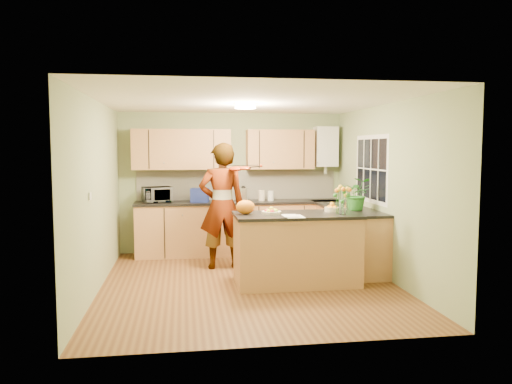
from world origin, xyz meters
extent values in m
plane|color=#573119|center=(0.00, 0.00, 0.00)|extent=(4.50, 4.50, 0.00)
cube|color=white|center=(0.00, 0.00, 2.50)|extent=(4.00, 4.50, 0.02)
cube|color=#8E9E71|center=(0.00, 2.25, 1.25)|extent=(4.00, 0.02, 2.50)
cube|color=#8E9E71|center=(0.00, -2.25, 1.25)|extent=(4.00, 0.02, 2.50)
cube|color=#8E9E71|center=(-2.00, 0.00, 1.25)|extent=(0.02, 4.50, 2.50)
cube|color=#8E9E71|center=(2.00, 0.00, 1.25)|extent=(0.02, 4.50, 2.50)
cube|color=#B37647|center=(0.10, 1.95, 0.45)|extent=(3.60, 0.60, 0.90)
cube|color=black|center=(0.10, 1.94, 0.92)|extent=(3.64, 0.62, 0.04)
cube|color=#B37647|center=(1.70, 0.85, 0.45)|extent=(0.60, 2.20, 0.90)
cube|color=black|center=(1.69, 0.85, 0.92)|extent=(0.62, 2.24, 0.04)
cube|color=#EFE4CF|center=(0.10, 2.23, 1.20)|extent=(3.60, 0.02, 0.52)
cube|color=#B37647|center=(-0.90, 2.08, 1.85)|extent=(1.70, 0.34, 0.70)
cube|color=#B37647|center=(0.85, 2.08, 1.85)|extent=(1.20, 0.34, 0.70)
cube|color=white|center=(1.70, 2.09, 1.90)|extent=(0.40, 0.30, 0.72)
cylinder|color=silver|center=(1.70, 2.09, 1.50)|extent=(0.06, 0.06, 0.20)
cube|color=white|center=(1.99, 0.60, 1.55)|extent=(0.01, 1.30, 1.05)
cube|color=black|center=(1.99, 0.60, 1.55)|extent=(0.01, 1.18, 0.92)
cube|color=white|center=(-1.99, -0.60, 1.30)|extent=(0.02, 0.09, 0.09)
cylinder|color=#FFEABF|center=(0.00, 0.30, 2.46)|extent=(0.30, 0.30, 0.06)
cylinder|color=white|center=(0.00, 0.30, 2.49)|extent=(0.10, 0.10, 0.02)
cube|color=#B37647|center=(0.65, -0.12, 0.47)|extent=(1.66, 0.83, 0.93)
cube|color=black|center=(0.65, -0.12, 0.95)|extent=(1.70, 0.87, 0.04)
cylinder|color=beige|center=(0.30, -0.12, 1.00)|extent=(0.27, 0.27, 0.04)
cylinder|color=beige|center=(1.20, 0.03, 1.01)|extent=(0.21, 0.21, 0.06)
cylinder|color=silver|center=(1.25, -0.30, 1.08)|extent=(0.10, 0.10, 0.21)
ellipsoid|color=orange|center=(-0.05, -0.07, 1.07)|extent=(0.32, 0.30, 0.19)
cube|color=white|center=(0.55, -0.42, 0.98)|extent=(0.23, 0.32, 0.01)
imported|color=#DFA688|center=(-0.29, 0.93, 0.98)|extent=(0.73, 0.49, 1.95)
imported|color=white|center=(-1.33, 1.96, 1.07)|extent=(0.55, 0.45, 0.27)
cube|color=#213099|center=(-0.60, 1.92, 1.06)|extent=(0.34, 0.28, 0.24)
cylinder|color=silver|center=(0.17, 1.94, 1.06)|extent=(0.17, 0.17, 0.23)
sphere|color=black|center=(0.17, 1.94, 1.21)|extent=(0.08, 0.08, 0.08)
cylinder|color=beige|center=(0.50, 2.00, 1.03)|extent=(0.14, 0.14, 0.18)
cylinder|color=white|center=(0.66, 1.96, 1.03)|extent=(0.15, 0.15, 0.18)
imported|color=#2C7828|center=(1.70, 0.39, 1.19)|extent=(0.55, 0.51, 0.50)
camera|label=1|loc=(-0.88, -6.75, 1.87)|focal=35.00mm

